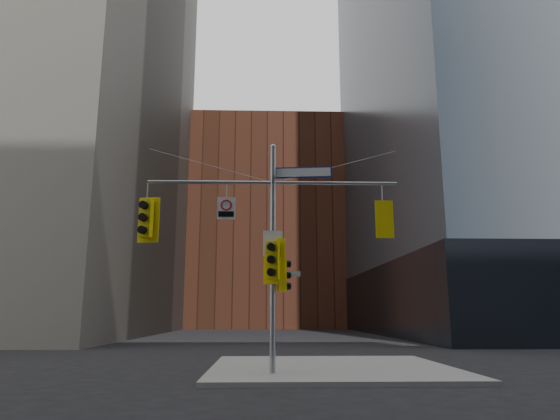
{
  "coord_description": "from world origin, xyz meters",
  "views": [
    {
      "loc": [
        -0.26,
        -13.49,
        1.89
      ],
      "look_at": [
        0.22,
        2.0,
        5.11
      ],
      "focal_mm": 32.0,
      "sensor_mm": 36.0,
      "label": 1
    }
  ],
  "objects": [
    {
      "name": "traffic_light_pole_front",
      "position": [
        0.0,
        1.73,
        3.48
      ],
      "size": [
        0.66,
        0.62,
        1.41
      ],
      "rotation": [
        0.0,
        0.0,
        -0.25
      ],
      "color": "yellow",
      "rests_on": "ground"
    },
    {
      "name": "signal_assembly",
      "position": [
        0.0,
        1.99,
        4.42
      ],
      "size": [
        8.0,
        0.8,
        7.3
      ],
      "color": "gray",
      "rests_on": "ground"
    },
    {
      "name": "sidewalk_corner",
      "position": [
        2.0,
        4.0,
        0.07
      ],
      "size": [
        8.0,
        8.0,
        0.15
      ],
      "primitive_type": "cube",
      "color": "gray",
      "rests_on": "ground"
    },
    {
      "name": "traffic_light_east_arm",
      "position": [
        3.52,
        1.99,
        4.8
      ],
      "size": [
        0.58,
        0.45,
        1.21
      ],
      "rotation": [
        0.0,
        0.0,
        3.15
      ],
      "color": "yellow",
      "rests_on": "ground"
    },
    {
      "name": "ground",
      "position": [
        0.0,
        0.0,
        0.0
      ],
      "size": [
        160.0,
        160.0,
        0.0
      ],
      "primitive_type": "plane",
      "color": "black",
      "rests_on": "ground"
    },
    {
      "name": "regulatory_sign_arm",
      "position": [
        -1.48,
        1.97,
        5.17
      ],
      "size": [
        0.58,
        0.08,
        0.72
      ],
      "rotation": [
        0.0,
        0.0,
        0.04
      ],
      "color": "silver",
      "rests_on": "ground"
    },
    {
      "name": "regulatory_sign_pole",
      "position": [
        0.0,
        1.88,
        4.0
      ],
      "size": [
        0.61,
        0.1,
        0.79
      ],
      "rotation": [
        0.0,
        0.0,
        0.11
      ],
      "color": "silver",
      "rests_on": "ground"
    },
    {
      "name": "street_blade_ns",
      "position": [
        0.0,
        2.45,
        2.89
      ],
      "size": [
        0.1,
        0.82,
        0.16
      ],
      "rotation": [
        0.0,
        0.0,
        0.08
      ],
      "color": "#145926",
      "rests_on": "ground"
    },
    {
      "name": "traffic_light_west_arm",
      "position": [
        -3.98,
        2.01,
        4.8
      ],
      "size": [
        0.69,
        0.62,
        1.45
      ],
      "rotation": [
        0.0,
        0.0,
        -0.2
      ],
      "color": "yellow",
      "rests_on": "ground"
    },
    {
      "name": "brick_midrise",
      "position": [
        0.0,
        58.0,
        14.0
      ],
      "size": [
        26.0,
        20.0,
        28.0
      ],
      "primitive_type": "cube",
      "color": "brown",
      "rests_on": "ground"
    },
    {
      "name": "traffic_light_pole_side",
      "position": [
        0.32,
        2.01,
        3.05
      ],
      "size": [
        0.44,
        0.38,
        1.03
      ],
      "rotation": [
        0.0,
        0.0,
        1.78
      ],
      "color": "yellow",
      "rests_on": "ground"
    },
    {
      "name": "street_blade_ew",
      "position": [
        0.45,
        2.0,
        3.08
      ],
      "size": [
        0.81,
        0.1,
        0.16
      ],
      "rotation": [
        0.0,
        0.0,
        -0.09
      ],
      "color": "silver",
      "rests_on": "ground"
    },
    {
      "name": "street_sign_blade",
      "position": [
        0.97,
        2.0,
        6.35
      ],
      "size": [
        1.86,
        0.26,
        0.36
      ],
      "rotation": [
        0.0,
        0.0,
        -0.12
      ],
      "color": "navy",
      "rests_on": "ground"
    }
  ]
}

